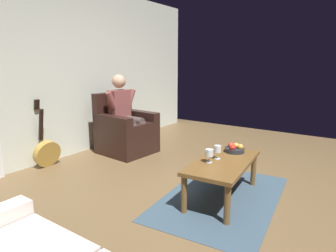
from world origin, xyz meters
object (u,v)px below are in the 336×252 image
Objects in this scene: coffee_table at (223,166)px; guitar at (47,151)px; person_seated at (125,111)px; wine_glass_near at (218,150)px; armchair at (125,132)px; wine_glass_far at (209,154)px; fruit_bowl at (235,149)px.

guitar is (0.51, -2.48, -0.15)m from coffee_table.
person_seated reaches higher than wine_glass_near.
wine_glass_near is (-0.52, 2.41, 0.31)m from guitar.
person_seated is (-0.00, -0.00, 0.35)m from armchair.
wine_glass_far is (0.16, -0.02, -0.01)m from wine_glass_near.
wine_glass_near is at bearing -99.71° from coffee_table.
wine_glass_near is 0.16m from wine_glass_far.
person_seated reaches higher than guitar.
guitar is 6.68× the size of wine_glass_far.
wine_glass_far is 0.63× the size of fruit_bowl.
wine_glass_near reaches higher than wine_glass_far.
person_seated is 1.33m from guitar.
fruit_bowl is at bearing 109.37° from guitar.
wine_glass_far is at bearing -34.21° from coffee_table.
wine_glass_far is (0.14, -0.10, 0.16)m from coffee_table.
guitar is 4.21× the size of fruit_bowl.
armchair is 0.77× the size of person_seated.
armchair is at bearing -98.12° from fruit_bowl.
armchair is 2.09m from wine_glass_far.
guitar is at bearing -17.19° from armchair.
guitar is 2.48m from wine_glass_near.
wine_glass_far is at bearing 72.22° from armchair.
guitar reaches higher than wine_glass_far.
guitar is 2.43m from wine_glass_far.
person_seated is 2.04m from fruit_bowl.
fruit_bowl is (0.29, 2.01, -0.22)m from person_seated.
armchair is 1.25m from guitar.
coffee_table is at bearing 80.29° from wine_glass_near.
wine_glass_near is at bearing 172.30° from wine_glass_far.
armchair is 0.35m from person_seated.
fruit_bowl is (-0.87, 2.47, 0.25)m from guitar.
coffee_table is 5.05× the size of fruit_bowl.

